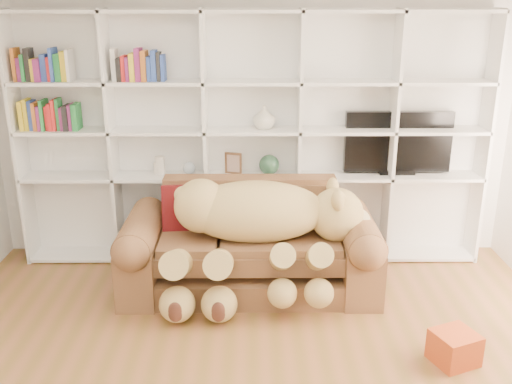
{
  "coord_description": "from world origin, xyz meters",
  "views": [
    {
      "loc": [
        0.0,
        -2.95,
        2.48
      ],
      "look_at": [
        0.03,
        1.63,
        0.91
      ],
      "focal_mm": 40.0,
      "sensor_mm": 36.0,
      "label": 1
    }
  ],
  "objects_px": {
    "sofa": "(250,250)",
    "tv": "(398,143)",
    "teddy_bear": "(257,226)",
    "gift_box": "(454,348)"
  },
  "relations": [
    {
      "from": "tv",
      "to": "gift_box",
      "type": "bearing_deg",
      "value": -88.61
    },
    {
      "from": "gift_box",
      "to": "teddy_bear",
      "type": "bearing_deg",
      "value": 145.56
    },
    {
      "from": "teddy_bear",
      "to": "gift_box",
      "type": "distance_m",
      "value": 1.79
    },
    {
      "from": "gift_box",
      "to": "tv",
      "type": "relative_size",
      "value": 0.29
    },
    {
      "from": "sofa",
      "to": "tv",
      "type": "height_order",
      "value": "tv"
    },
    {
      "from": "gift_box",
      "to": "tv",
      "type": "height_order",
      "value": "tv"
    },
    {
      "from": "gift_box",
      "to": "tv",
      "type": "distance_m",
      "value": 2.11
    },
    {
      "from": "sofa",
      "to": "tv",
      "type": "bearing_deg",
      "value": 25.69
    },
    {
      "from": "teddy_bear",
      "to": "tv",
      "type": "xyz_separation_m",
      "value": [
        1.36,
        0.87,
        0.5
      ]
    },
    {
      "from": "teddy_bear",
      "to": "gift_box",
      "type": "relative_size",
      "value": 6.09
    }
  ]
}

